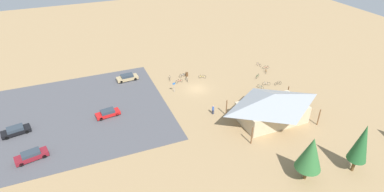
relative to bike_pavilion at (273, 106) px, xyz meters
The scene contains 24 objects.
ground 17.29m from the bike_pavilion, 62.64° to the right, with size 160.00×160.00×0.00m, color #9E7F56.
parking_lot_asphalt 35.88m from the bike_pavilion, 24.64° to the right, with size 33.92×29.04×0.05m, color #4C4C51.
bike_pavilion is the anchor object (origin of this frame).
trash_bin 22.78m from the bike_pavilion, 70.19° to the right, with size 0.60×0.60×0.90m, color brown.
lot_sign 20.26m from the bike_pavilion, 51.36° to the right, with size 0.56×0.08×2.20m.
pine_midwest 15.48m from the bike_pavilion, 103.71° to the left, with size 2.60×2.60×7.99m.
pine_far_east 14.16m from the bike_pavilion, 74.78° to the left, with size 3.51×3.51×7.08m.
bicycle_silver_lone_west 13.02m from the bike_pavilion, 120.31° to the right, with size 1.56×0.76×0.87m.
bicycle_red_yard_left 20.92m from the bike_pavilion, 121.38° to the right, with size 1.68×0.48×0.79m.
bicycle_green_near_sign 16.19m from the bike_pavilion, 114.12° to the right, with size 1.49×1.09×0.84m.
bicycle_blue_edge_south 23.18m from the bike_pavilion, 67.73° to the right, with size 1.70×0.52×0.80m.
bicycle_white_front_row 24.33m from the bike_pavilion, 61.04° to the right, with size 0.68×1.74×0.88m.
bicycle_purple_by_bin 22.27m from the bike_pavilion, 117.26° to the right, with size 0.48×1.65×0.72m.
bicycle_teal_mid_cluster 11.56m from the bike_pavilion, 113.73° to the right, with size 0.73×1.56×0.79m.
bicycle_orange_near_porch 18.97m from the bike_pavilion, 121.20° to the right, with size 0.86×1.51×0.83m.
bicycle_black_trailside 13.73m from the bike_pavilion, 131.00° to the right, with size 1.76×0.48×0.80m.
bicycle_yellow_yard_front 19.87m from the bike_pavilion, 75.68° to the right, with size 1.49×0.80×0.83m.
bicycle_silver_yard_center 21.22m from the bike_pavilion, 66.18° to the right, with size 0.48×1.73×0.78m.
bicycle_red_back_row 21.82m from the bike_pavilion, 61.62° to the right, with size 1.73×0.48×0.84m.
car_red_end_stall 29.25m from the bike_pavilion, 24.29° to the right, with size 4.45×2.24×1.30m.
car_black_mid_lot 43.47m from the bike_pavilion, 16.84° to the right, with size 4.72×2.70×1.30m.
car_maroon_back_corner 39.28m from the bike_pavilion, ahead, with size 4.85×2.67×1.38m.
car_tan_by_curb 31.81m from the bike_pavilion, 49.89° to the right, with size 4.69×2.14×1.35m.
visitor_near_lot 10.51m from the bike_pavilion, 32.48° to the right, with size 0.36×0.36×1.80m.
Camera 1 is at (22.06, 51.43, 32.14)m, focal length 28.96 mm.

